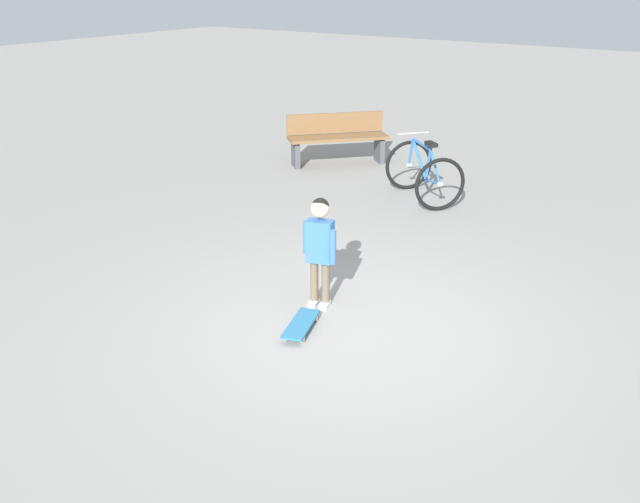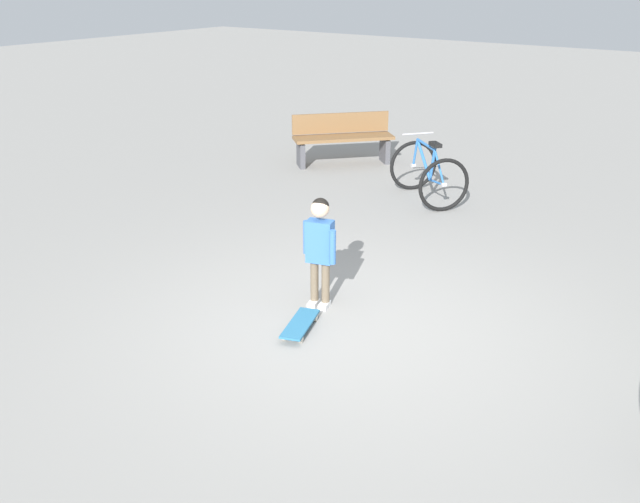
{
  "view_description": "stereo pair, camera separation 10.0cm",
  "coord_description": "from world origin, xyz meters",
  "px_view_note": "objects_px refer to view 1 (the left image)",
  "views": [
    {
      "loc": [
        4.76,
        2.99,
        2.98
      ],
      "look_at": [
        -0.2,
        -0.48,
        0.55
      ],
      "focal_mm": 39.9,
      "sensor_mm": 36.0,
      "label": 1
    },
    {
      "loc": [
        4.71,
        3.07,
        2.98
      ],
      "look_at": [
        -0.2,
        -0.48,
        0.55
      ],
      "focal_mm": 39.9,
      "sensor_mm": 36.0,
      "label": 2
    }
  ],
  "objects_px": {
    "child_person": "(320,241)",
    "bicycle_near": "(424,173)",
    "skateboard": "(301,324)",
    "street_bench": "(337,138)"
  },
  "relations": [
    {
      "from": "child_person",
      "to": "bicycle_near",
      "type": "xyz_separation_m",
      "value": [
        -3.54,
        -0.75,
        -0.28
      ]
    },
    {
      "from": "skateboard",
      "to": "bicycle_near",
      "type": "bearing_deg",
      "value": -167.49
    },
    {
      "from": "bicycle_near",
      "to": "child_person",
      "type": "bearing_deg",
      "value": 11.93
    },
    {
      "from": "child_person",
      "to": "bicycle_near",
      "type": "distance_m",
      "value": 3.63
    },
    {
      "from": "skateboard",
      "to": "bicycle_near",
      "type": "xyz_separation_m",
      "value": [
        -4.04,
        -0.9,
        0.32
      ]
    },
    {
      "from": "skateboard",
      "to": "street_bench",
      "type": "bearing_deg",
      "value": -149.46
    },
    {
      "from": "bicycle_near",
      "to": "street_bench",
      "type": "distance_m",
      "value": 2.24
    },
    {
      "from": "skateboard",
      "to": "bicycle_near",
      "type": "height_order",
      "value": "bicycle_near"
    },
    {
      "from": "skateboard",
      "to": "street_bench",
      "type": "xyz_separation_m",
      "value": [
        -4.97,
        -2.93,
        0.36
      ]
    },
    {
      "from": "child_person",
      "to": "skateboard",
      "type": "distance_m",
      "value": 0.8
    }
  ]
}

